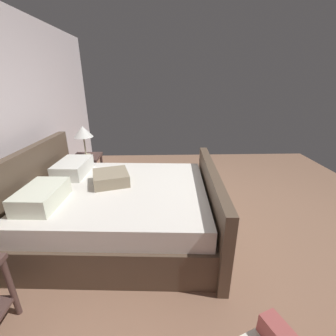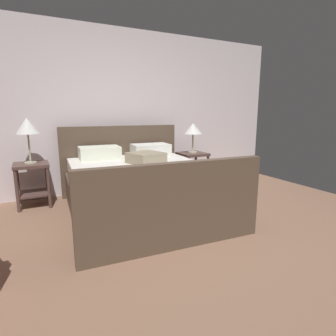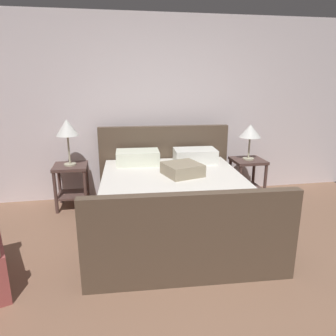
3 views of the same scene
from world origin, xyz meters
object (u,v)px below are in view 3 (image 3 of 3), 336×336
(table_lamp_left, at_px, (67,129))
(nightstand_right, at_px, (247,172))
(table_lamp_right, at_px, (250,132))
(nightstand_left, at_px, (71,179))
(bed, at_px, (174,201))

(table_lamp_left, bearing_deg, nightstand_right, -3.26)
(table_lamp_right, distance_m, table_lamp_left, 2.48)
(nightstand_left, bearing_deg, nightstand_right, -3.26)
(bed, bearing_deg, table_lamp_right, 30.74)
(nightstand_right, relative_size, table_lamp_left, 0.98)
(bed, bearing_deg, nightstand_left, 144.81)
(bed, xyz_separation_m, nightstand_left, (-1.24, 0.88, 0.06))
(table_lamp_right, bearing_deg, table_lamp_left, 176.74)
(nightstand_right, distance_m, table_lamp_right, 0.59)
(nightstand_left, bearing_deg, table_lamp_right, -3.26)
(bed, distance_m, table_lamp_right, 1.58)
(bed, bearing_deg, table_lamp_left, 144.81)
(nightstand_right, xyz_separation_m, table_lamp_left, (-2.48, 0.14, 0.68))
(nightstand_left, xyz_separation_m, table_lamp_left, (-0.00, 0.00, 0.68))
(table_lamp_right, bearing_deg, nightstand_left, 176.74)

